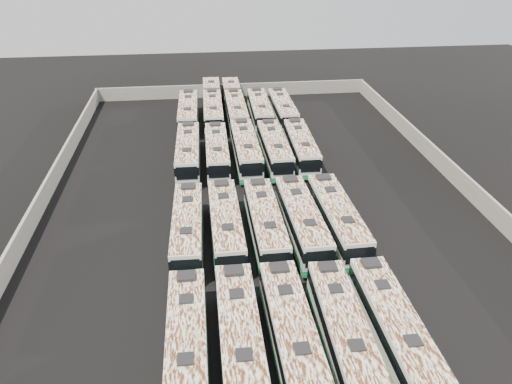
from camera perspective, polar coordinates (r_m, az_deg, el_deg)
name	(u,v)px	position (r m, az deg, el deg)	size (l,w,h in m)	color
ground	(259,200)	(53.10, 0.37, -0.92)	(140.00, 140.00, 0.00)	black
perimeter_wall	(259,191)	(52.58, 0.38, 0.13)	(45.20, 73.20, 2.20)	slate
bus_front_far_left	(187,344)	(34.29, -7.86, -16.84)	(2.65, 12.37, 3.49)	white
bus_front_left	(240,340)	(34.19, -1.81, -16.53)	(2.73, 12.78, 3.60)	white
bus_front_center	(292,335)	(34.63, 4.15, -15.95)	(2.85, 12.68, 3.56)	white
bus_front_right	(343,332)	(35.27, 9.97, -15.48)	(2.85, 12.41, 3.48)	white
bus_front_far_right	(394,328)	(36.25, 15.47, -14.74)	(2.75, 12.52, 3.52)	white
bus_midfront_far_left	(188,229)	(45.33, -7.80, -4.16)	(2.92, 12.50, 3.51)	white
bus_midfront_left	(226,225)	(45.43, -3.47, -3.81)	(2.77, 12.64, 3.56)	white
bus_midfront_center	(265,223)	(45.65, 1.07, -3.61)	(2.75, 12.53, 3.53)	white
bus_midfront_right	(302,221)	(46.10, 5.27, -3.32)	(3.03, 12.89, 3.62)	white
bus_midfront_far_right	(337,218)	(46.90, 9.28, -3.00)	(3.00, 12.88, 3.62)	white
bus_midback_far_left	(188,152)	(60.32, -7.76, 4.50)	(2.93, 12.76, 3.58)	white
bus_midback_left	(217,152)	(60.29, -4.48, 4.62)	(2.80, 12.42, 3.49)	white
bus_midback_center	(246,149)	(60.61, -1.17, 4.92)	(2.80, 12.98, 3.66)	white
bus_midback_right	(274,149)	(60.87, 2.12, 4.96)	(2.76, 12.62, 3.55)	white
bus_midback_far_right	(301,147)	(61.68, 5.18, 5.15)	(2.92, 12.43, 3.49)	white
bus_back_far_left	(188,113)	(73.54, -7.74, 8.95)	(2.92, 12.82, 3.60)	white
bus_back_left	(213,104)	(76.82, -4.99, 9.93)	(3.03, 19.74, 3.57)	white
bus_back_center	(234,104)	(76.88, -2.48, 10.01)	(2.69, 19.41, 3.52)	white
bus_back_right	(260,110)	(74.10, 0.46, 9.33)	(2.88, 12.58, 3.53)	white
bus_back_far_right	(283,110)	(74.46, 3.08, 9.37)	(2.63, 12.42, 3.50)	white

